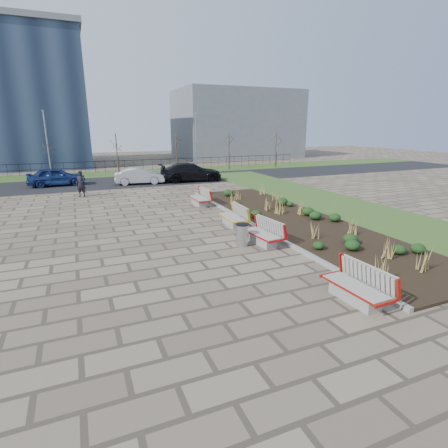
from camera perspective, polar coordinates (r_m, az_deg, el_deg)
name	(u,v)px	position (r m, az deg, el deg)	size (l,w,h in m)	color
ground	(217,279)	(11.44, -1.10, -8.92)	(120.00, 120.00, 0.00)	#7B6B54
planting_bed	(293,221)	(18.41, 11.28, 0.56)	(4.50, 18.00, 0.10)	black
planting_curb	(253,225)	(17.24, 4.84, -0.13)	(0.16, 18.00, 0.15)	gray
grass_verge_near	(364,213)	(21.39, 21.91, 1.75)	(5.00, 38.00, 0.04)	#33511E
grass_verge_far	(117,173)	(38.15, -17.06, 7.89)	(80.00, 5.00, 0.04)	#33511E
road	(125,182)	(32.25, -15.87, 6.64)	(80.00, 7.00, 0.02)	black
bench_a	(356,285)	(10.53, 20.68, -9.28)	(0.90, 2.10, 1.00)	#A9160B
bench_b	(262,232)	(14.61, 6.16, -1.36)	(0.90, 2.10, 1.00)	red
bench_c	(232,216)	(17.16, 1.38, 1.32)	(0.90, 2.10, 1.00)	#DDA20B
bench_d	(199,197)	(21.75, -4.09, 4.37)	(0.90, 2.10, 1.00)	#A4190A
litter_bin	(242,235)	(14.33, 3.00, -1.82)	(0.52, 0.52, 0.91)	#B2B2B7
pedestrian	(81,184)	(26.18, -22.31, 6.06)	(0.66, 0.43, 1.80)	black
car_blue	(56,177)	(31.92, -25.70, 6.99)	(1.77, 4.40, 1.50)	navy
car_silver	(140,176)	(30.54, -13.61, 7.62)	(1.42, 4.07, 1.34)	#9EA0A5
car_black	(191,172)	(31.44, -5.44, 8.44)	(2.23, 5.49, 1.59)	black
tree_b	(49,157)	(36.33, -26.61, 9.79)	(1.40, 1.40, 4.00)	#4C3D2D
tree_c	(117,155)	(36.47, -17.06, 10.76)	(1.40, 1.40, 4.00)	#4C3D2D
tree_d	(176,153)	(37.57, -7.77, 11.42)	(1.40, 1.40, 4.00)	#4C3D2D
tree_e	(229,151)	(39.57, 0.82, 11.77)	(1.40, 1.40, 4.00)	#4C3D2D
tree_f	(276,150)	(42.33, 8.44, 11.87)	(1.40, 1.40, 4.00)	#4C3D2D
lamp_west	(48,146)	(35.77, -26.85, 11.31)	(0.24, 0.60, 6.00)	gray
lamp_east	(196,143)	(37.61, -4.60, 13.04)	(0.24, 0.60, 6.00)	gray
railing_fence	(115,166)	(39.56, -17.38, 9.03)	(44.00, 0.10, 1.20)	black
building_grey	(236,124)	(56.89, 2.00, 15.95)	(18.00, 12.00, 10.00)	slate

